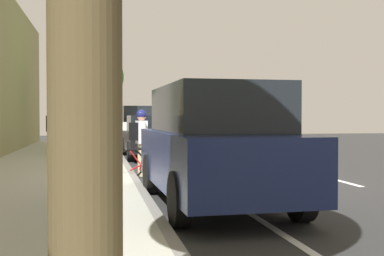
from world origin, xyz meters
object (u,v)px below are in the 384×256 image
Objects in this scene: parked_suv_white_nearest at (138,126)px; parked_suv_dark_blue_mid at (214,144)px; parked_sedan_black_second at (150,137)px; pedestrian_on_phone at (51,129)px; bicycle_at_curb at (151,162)px; cyclist_with_backpack at (140,136)px; street_tree_near_cyclist at (95,78)px.

parked_suv_white_nearest is 16.64m from parked_suv_dark_blue_mid.
pedestrian_on_phone is (3.53, -1.15, 0.28)m from parked_sedan_black_second.
parked_suv_dark_blue_mid reaches higher than bicycle_at_curb.
parked_suv_dark_blue_mid is 2.86× the size of cyclist_with_backpack.
bicycle_at_curb is 0.80m from cyclist_with_backpack.
bicycle_at_curb is 11.07m from street_tree_near_cyclist.
bicycle_at_curb is at bearing 116.86° from cyclist_with_backpack.
parked_suv_white_nearest is at bearing -133.78° from street_tree_near_cyclist.
cyclist_with_backpack reaches higher than parked_sedan_black_second.
bicycle_at_curb is 0.40× the size of street_tree_near_cyclist.
bicycle_at_curb is 1.05× the size of cyclist_with_backpack.
parked_sedan_black_second is at bearing 111.58° from street_tree_near_cyclist.
street_tree_near_cyclist is at bearing 46.22° from parked_suv_white_nearest.
pedestrian_on_phone reaches higher than parked_sedan_black_second.
parked_suv_dark_blue_mid reaches higher than pedestrian_on_phone.
cyclist_with_backpack is 1.02× the size of pedestrian_on_phone.
parked_suv_white_nearest is 2.93× the size of pedestrian_on_phone.
parked_suv_white_nearest is 1.08× the size of parked_sedan_black_second.
street_tree_near_cyclist reaches higher than pedestrian_on_phone.
parked_suv_dark_blue_mid is 4.38m from cyclist_with_backpack.
street_tree_near_cyclist is at bearing -83.67° from cyclist_with_backpack.
bicycle_at_curb is at bearing 86.74° from parked_suv_white_nearest.
parked_suv_dark_blue_mid is at bearing 99.27° from bicycle_at_curb.
street_tree_near_cyclist is (2.08, 2.17, 2.21)m from parked_suv_white_nearest.
cyclist_with_backpack is (0.85, -4.30, -0.02)m from parked_suv_dark_blue_mid.
parked_suv_dark_blue_mid is at bearing 97.80° from street_tree_near_cyclist.
street_tree_near_cyclist is (1.98, -14.46, 2.21)m from parked_suv_dark_blue_mid.
cyclist_with_backpack is (0.23, -0.45, 0.63)m from bicycle_at_curb.
parked_suv_white_nearest is 12.82m from bicycle_at_curb.
pedestrian_on_phone is at bearing -18.11° from parked_sedan_black_second.
cyclist_with_backpack is at bearing 96.33° from street_tree_near_cyclist.
bicycle_at_curb is at bearing -80.73° from parked_suv_dark_blue_mid.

